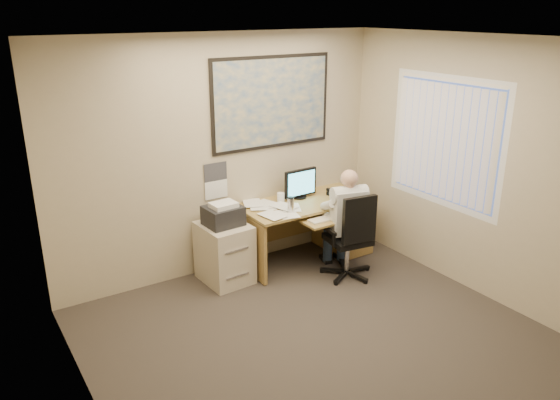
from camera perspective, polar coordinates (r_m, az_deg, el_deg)
room_shell at (r=4.39m, az=7.40°, el=-1.80°), size 4.00×4.50×2.70m
desk at (r=6.82m, az=4.86°, el=-2.02°), size 1.60×0.97×1.10m
world_map at (r=6.37m, az=-0.83°, el=10.16°), size 1.56×0.03×1.06m
wall_calendar at (r=6.22m, az=-6.72°, el=2.01°), size 0.28×0.01×0.42m
window_blinds at (r=6.22m, az=16.82°, el=5.81°), size 0.06×1.40×1.30m
filing_cabinet at (r=6.14m, az=-5.84°, el=-4.96°), size 0.52×0.61×0.94m
office_chair at (r=6.29m, az=7.37°, el=-5.45°), size 0.70×0.70×1.03m
person at (r=6.21m, az=6.99°, el=-2.45°), size 0.69×0.85×1.26m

